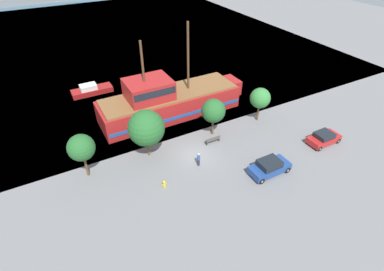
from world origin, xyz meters
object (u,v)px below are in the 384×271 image
pedestrian_walking_near (199,159)px  fire_hydrant (164,184)px  parked_car_curb_front (269,167)px  parked_car_curb_mid (324,138)px  moored_boat_dockside (91,90)px  pirate_ship (168,101)px  bench_promenade_east (213,140)px

pedestrian_walking_near → fire_hydrant: bearing=-165.1°
parked_car_curb_front → parked_car_curb_mid: bearing=6.1°
moored_boat_dockside → parked_car_curb_front: size_ratio=1.37×
pirate_ship → parked_car_curb_front: 15.66m
pedestrian_walking_near → parked_car_curb_mid: bearing=-13.5°
parked_car_curb_mid → bench_promenade_east: 12.60m
pirate_ship → fire_hydrant: 13.30m
bench_promenade_east → pedestrian_walking_near: bearing=-142.4°
parked_car_curb_front → fire_hydrant: (-10.07, 3.21, -0.37)m
moored_boat_dockside → parked_car_curb_front: 28.20m
pirate_ship → fire_hydrant: bearing=-116.5°
pirate_ship → parked_car_curb_mid: (12.90, -14.11, -1.28)m
parked_car_curb_front → bench_promenade_east: 7.34m
pedestrian_walking_near → moored_boat_dockside: bearing=105.8°
parked_car_curb_front → pedestrian_walking_near: size_ratio=2.71×
fire_hydrant → bench_promenade_east: (7.72, 3.73, 0.03)m
parked_car_curb_front → parked_car_curb_mid: parked_car_curb_front is taller
fire_hydrant → pedestrian_walking_near: bearing=14.9°
pirate_ship → fire_hydrant: (-5.89, -11.83, -1.56)m
bench_promenade_east → pedestrian_walking_near: pedestrian_walking_near is taller
parked_car_curb_front → fire_hydrant: parked_car_curb_front is taller
pirate_ship → moored_boat_dockside: pirate_ship is taller
bench_promenade_east → pedestrian_walking_near: (-3.31, -2.55, 0.34)m
parked_car_curb_mid → fire_hydrant: bearing=173.1°
pirate_ship → moored_boat_dockside: size_ratio=3.34×
pedestrian_walking_near → pirate_ship: bearing=82.1°
parked_car_curb_front → fire_hydrant: 10.58m
bench_promenade_east → parked_car_curb_mid: bearing=-28.5°
parked_car_curb_front → fire_hydrant: size_ratio=5.51×
parked_car_curb_mid → pedestrian_walking_near: pedestrian_walking_near is taller
pirate_ship → fire_hydrant: pirate_ship is taller
parked_car_curb_front → bench_promenade_east: parked_car_curb_front is taller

